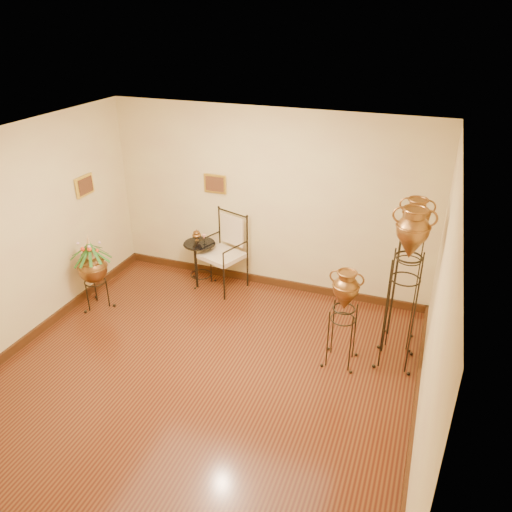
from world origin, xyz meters
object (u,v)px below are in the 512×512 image
(amphora_mid, at_px, (404,289))
(armchair, at_px, (222,253))
(amphora_tall, at_px, (407,273))
(side_table, at_px, (200,262))
(planter_urn, at_px, (92,266))

(amphora_mid, bearing_deg, armchair, 160.66)
(amphora_tall, distance_m, side_table, 3.28)
(amphora_tall, relative_size, amphora_mid, 0.98)
(amphora_tall, bearing_deg, planter_urn, -171.49)
(amphora_tall, bearing_deg, armchair, 169.13)
(side_table, bearing_deg, armchair, -0.13)
(amphora_tall, height_order, amphora_mid, amphora_mid)
(amphora_tall, height_order, planter_urn, amphora_tall)
(amphora_tall, relative_size, armchair, 1.70)
(amphora_mid, xyz_separation_m, armchair, (-2.79, 0.98, -0.46))
(amphora_tall, xyz_separation_m, armchair, (-2.79, 0.54, -0.44))
(amphora_mid, distance_m, armchair, 2.99)
(planter_urn, relative_size, armchair, 1.00)
(side_table, bearing_deg, amphora_tall, -9.61)
(amphora_mid, bearing_deg, side_table, 162.82)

